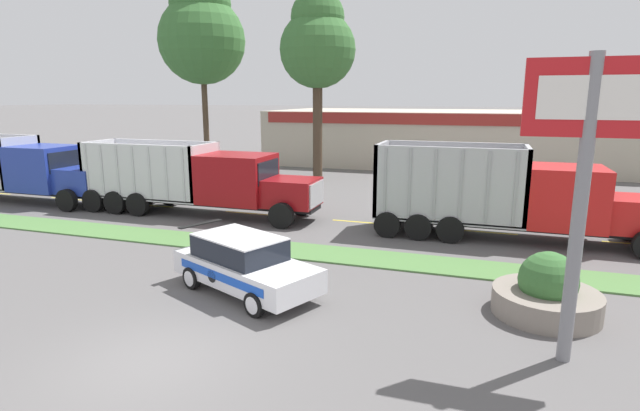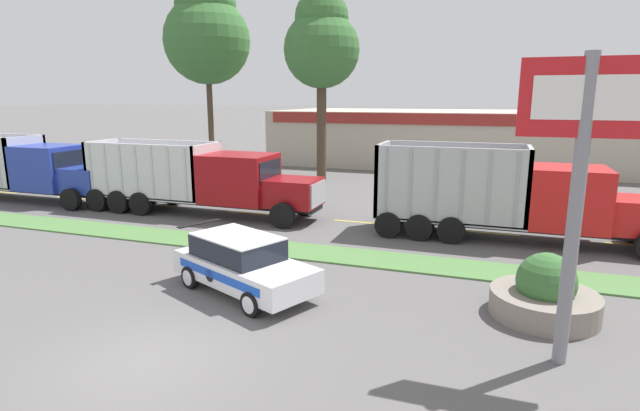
% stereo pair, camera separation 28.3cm
% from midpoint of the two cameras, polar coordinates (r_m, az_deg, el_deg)
% --- Properties ---
extents(ground_plane, '(600.00, 600.00, 0.00)m').
position_cam_midpoint_polar(ground_plane, '(11.54, -19.61, -16.45)').
color(ground_plane, '#5B5959').
extents(grass_verge, '(120.00, 1.81, 0.06)m').
position_cam_midpoint_polar(grass_verge, '(18.02, -3.72, -5.12)').
color(grass_verge, '#517F42').
rests_on(grass_verge, ground_plane).
extents(centre_line_2, '(2.40, 0.14, 0.01)m').
position_cam_midpoint_polar(centre_line_2, '(30.39, -27.01, 0.68)').
color(centre_line_2, yellow).
rests_on(centre_line_2, ground_plane).
extents(centre_line_3, '(2.40, 0.14, 0.01)m').
position_cam_midpoint_polar(centre_line_3, '(26.85, -18.86, -0.01)').
color(centre_line_3, yellow).
rests_on(centre_line_3, ground_plane).
extents(centre_line_4, '(2.40, 0.14, 0.01)m').
position_cam_midpoint_polar(centre_line_4, '(24.01, -8.51, -0.87)').
color(centre_line_4, yellow).
rests_on(centre_line_4, ground_plane).
extents(centre_line_5, '(2.40, 0.14, 0.01)m').
position_cam_midpoint_polar(centre_line_5, '(22.14, 4.07, -1.88)').
color(centre_line_5, yellow).
rests_on(centre_line_5, ground_plane).
extents(centre_line_6, '(2.40, 0.14, 0.01)m').
position_cam_midpoint_polar(centre_line_6, '(21.51, 18.16, -2.91)').
color(centre_line_6, yellow).
rests_on(centre_line_6, ground_plane).
extents(centre_line_7, '(2.40, 0.14, 0.01)m').
position_cam_midpoint_polar(centre_line_7, '(22.21, 32.23, -3.75)').
color(centre_line_7, yellow).
rests_on(centre_line_7, ground_plane).
extents(dump_truck_lead, '(11.54, 2.78, 3.32)m').
position_cam_midpoint_polar(dump_truck_lead, '(23.55, -12.22, 2.56)').
color(dump_truck_lead, black).
rests_on(dump_truck_lead, ground_plane).
extents(dump_truck_mid, '(10.83, 2.77, 3.61)m').
position_cam_midpoint_polar(dump_truck_mid, '(20.47, 23.10, 0.46)').
color(dump_truck_mid, black).
rests_on(dump_truck_mid, ground_plane).
extents(dump_truck_far_right, '(11.68, 2.74, 3.42)m').
position_cam_midpoint_polar(dump_truck_far_right, '(30.41, -30.82, 3.35)').
color(dump_truck_far_right, black).
rests_on(dump_truck_far_right, ground_plane).
extents(rally_car, '(4.86, 3.52, 1.65)m').
position_cam_midpoint_polar(rally_car, '(14.28, -9.24, -6.58)').
color(rally_car, white).
rests_on(rally_car, ground_plane).
extents(store_sign_post, '(2.42, 0.28, 6.25)m').
position_cam_midpoint_polar(store_sign_post, '(10.84, 27.49, 5.48)').
color(store_sign_post, gray).
rests_on(store_sign_post, ground_plane).
extents(stone_planter, '(2.63, 2.63, 1.65)m').
position_cam_midpoint_polar(stone_planter, '(13.94, 23.96, -9.17)').
color(stone_planter, gray).
rests_on(stone_planter, ground_plane).
extents(store_building_backdrop, '(28.42, 12.10, 4.32)m').
position_cam_midpoint_polar(store_building_backdrop, '(42.80, 14.33, 7.55)').
color(store_building_backdrop, '#BCB29E').
rests_on(store_building_backdrop, ground_plane).
extents(tree_behind_centre, '(4.82, 4.82, 11.97)m').
position_cam_midpoint_polar(tree_behind_centre, '(33.04, -0.54, 18.08)').
color(tree_behind_centre, '#473828').
rests_on(tree_behind_centre, ground_plane).
extents(tree_behind_right, '(6.39, 6.39, 14.31)m').
position_cam_midpoint_polar(tree_behind_right, '(39.90, -13.60, 18.77)').
color(tree_behind_right, '#473828').
rests_on(tree_behind_right, ground_plane).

